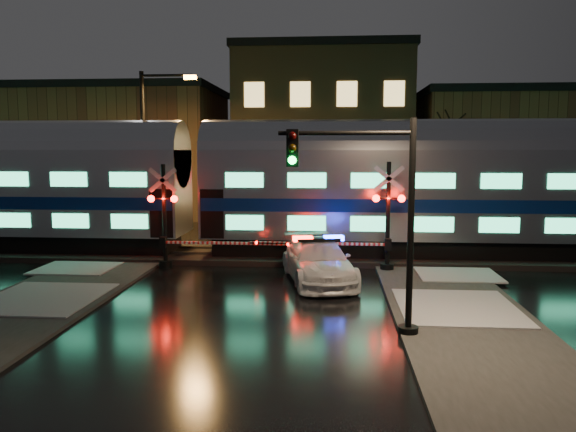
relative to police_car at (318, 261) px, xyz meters
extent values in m
plane|color=black|center=(-2.22, -0.50, -0.78)|extent=(120.00, 120.00, 0.00)
cube|color=black|center=(-2.22, 4.50, -0.66)|extent=(90.00, 4.20, 0.24)
cube|color=#2D2D2D|center=(4.28, -6.50, -0.72)|extent=(4.00, 20.00, 0.12)
cube|color=brown|center=(-15.22, 21.50, 3.72)|extent=(14.00, 10.00, 9.00)
cube|color=brown|center=(-0.22, 22.00, 4.97)|extent=(12.00, 11.00, 11.50)
cube|color=brown|center=(12.78, 21.50, 3.47)|extent=(12.00, 10.00, 8.50)
cube|color=black|center=(7.31, 4.50, -0.14)|extent=(24.00, 2.40, 0.80)
cube|color=#B7BAC1|center=(7.31, 4.50, 2.16)|extent=(25.00, 3.05, 3.80)
cube|color=navy|center=(7.31, 4.50, 1.76)|extent=(24.75, 3.09, 0.55)
cube|color=#40F4A6|center=(7.31, 2.95, 1.01)|extent=(21.00, 0.05, 0.62)
cube|color=#40F4A6|center=(7.31, 2.95, 2.81)|extent=(21.00, 0.05, 0.62)
cylinder|color=#B7BAC1|center=(7.31, 4.50, 3.86)|extent=(25.00, 3.05, 3.05)
imported|color=white|center=(0.00, 0.00, -0.01)|extent=(3.27, 5.66, 1.54)
cube|color=black|center=(0.00, 0.00, 0.80)|extent=(1.66, 0.75, 0.10)
cube|color=#FF0C05|center=(-0.56, -0.13, 0.84)|extent=(0.77, 0.51, 0.18)
cube|color=#1426FF|center=(0.56, 0.13, 0.84)|extent=(0.77, 0.51, 0.18)
cylinder|color=black|center=(2.70, 1.90, -0.61)|extent=(0.55, 0.55, 0.33)
cylinder|color=black|center=(2.70, 1.90, 1.41)|extent=(0.18, 0.18, 4.38)
sphere|color=#FF0C05|center=(2.20, 1.72, 2.18)|extent=(0.29, 0.29, 0.29)
sphere|color=#FF0C05|center=(3.19, 1.72, 2.18)|extent=(0.29, 0.29, 0.29)
cube|color=white|center=(-0.04, 1.65, 0.37)|extent=(5.48, 0.10, 0.10)
cube|color=black|center=(2.70, 1.65, 0.37)|extent=(0.25, 0.30, 0.45)
cylinder|color=black|center=(-6.32, 1.90, -0.62)|extent=(0.53, 0.53, 0.32)
cylinder|color=black|center=(-6.32, 1.90, 1.36)|extent=(0.17, 0.17, 4.27)
sphere|color=#FF0C05|center=(-6.80, 1.72, 2.11)|extent=(0.28, 0.28, 0.28)
sphere|color=#FF0C05|center=(-5.84, 1.72, 2.11)|extent=(0.28, 0.28, 0.28)
cube|color=white|center=(-3.65, 1.65, 0.34)|extent=(5.34, 0.10, 0.10)
cube|color=black|center=(-6.32, 1.65, 0.34)|extent=(0.25, 0.30, 0.45)
cylinder|color=black|center=(2.50, -5.96, -0.64)|extent=(0.53, 0.53, 0.28)
cylinder|color=black|center=(2.50, -5.96, 2.05)|extent=(0.17, 0.17, 5.65)
cylinder|color=black|center=(0.80, -5.96, 4.49)|extent=(3.39, 0.11, 0.11)
cube|color=black|center=(-0.52, -6.11, 4.12)|extent=(0.30, 0.26, 0.94)
sphere|color=#0CFF3F|center=(-0.52, -6.27, 3.82)|extent=(0.21, 0.21, 0.21)
cylinder|color=black|center=(-9.36, 8.50, 3.65)|extent=(0.22, 0.22, 8.86)
cylinder|color=black|center=(-8.03, 8.50, 7.86)|extent=(2.66, 0.13, 0.13)
cube|color=orange|center=(-6.81, 8.50, 7.75)|extent=(0.61, 0.31, 0.20)
camera|label=1|loc=(0.48, -20.32, 4.08)|focal=35.00mm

